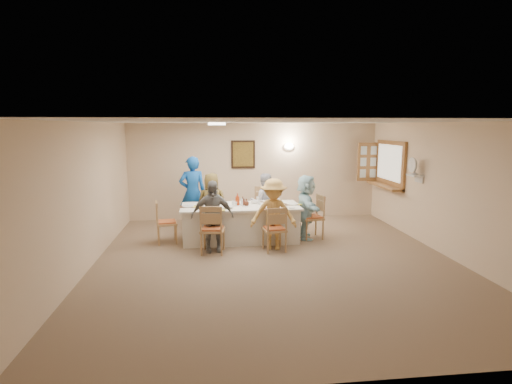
{
  "coord_description": "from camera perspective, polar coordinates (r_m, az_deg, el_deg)",
  "views": [
    {
      "loc": [
        -1.15,
        -6.85,
        2.44
      ],
      "look_at": [
        -0.2,
        1.4,
        1.05
      ],
      "focal_mm": 28.0,
      "sensor_mm": 36.0,
      "label": 1
    }
  ],
  "objects": [
    {
      "name": "plate_br",
      "position": [
        8.94,
        1.41,
        -1.25
      ],
      "size": [
        0.25,
        0.25,
        0.02
      ],
      "primitive_type": "cylinder",
      "color": "white",
      "rests_on": "dining_table"
    },
    {
      "name": "napkin_le",
      "position": [
        8.4,
        -8.47,
        -2.07
      ],
      "size": [
        0.15,
        0.15,
        0.01
      ],
      "primitive_type": "cube",
      "color": "yellow",
      "rests_on": "dining_table"
    },
    {
      "name": "diner_right_end",
      "position": [
        8.7,
        7.15,
        -2.12
      ],
      "size": [
        1.37,
        0.64,
        1.4
      ],
      "primitive_type": "imported",
      "rotation": [
        0.0,
        0.0,
        1.48
      ],
      "color": "#C2EEF7",
      "rests_on": "ground"
    },
    {
      "name": "teacup_a",
      "position": [
        8.15,
        -7.57,
        -2.15
      ],
      "size": [
        0.14,
        0.14,
        0.09
      ],
      "primitive_type": "imported",
      "rotation": [
        0.0,
        0.0,
        0.1
      ],
      "color": "white",
      "rests_on": "dining_table"
    },
    {
      "name": "condiment_brown",
      "position": [
        8.54,
        -1.9,
        -1.23
      ],
      "size": [
        0.08,
        0.08,
        0.18
      ],
      "primitive_type": "imported",
      "rotation": [
        0.0,
        0.0,
        0.01
      ],
      "color": "#512515",
      "rests_on": "dining_table"
    },
    {
      "name": "chair_left_end",
      "position": [
        8.56,
        -12.64,
        -4.18
      ],
      "size": [
        0.49,
        0.49,
        0.9
      ],
      "primitive_type": null,
      "rotation": [
        0.0,
        0.0,
        1.74
      ],
      "color": "tan",
      "rests_on": "ground"
    },
    {
      "name": "napkin_fr",
      "position": [
        8.11,
        3.54,
        -2.41
      ],
      "size": [
        0.14,
        0.14,
        0.01
      ],
      "primitive_type": "cube",
      "color": "yellow",
      "rests_on": "dining_table"
    },
    {
      "name": "placemat_fr",
      "position": [
        8.13,
        2.22,
        -2.41
      ],
      "size": [
        0.36,
        0.27,
        0.01
      ],
      "primitive_type": "cube",
      "color": "#472B19",
      "rests_on": "dining_table"
    },
    {
      "name": "condiment_ketchup",
      "position": [
        8.49,
        -2.67,
        -1.05
      ],
      "size": [
        0.16,
        0.16,
        0.26
      ],
      "primitive_type": "imported",
      "rotation": [
        0.0,
        0.0,
        0.35
      ],
      "color": "#B4350F",
      "rests_on": "dining_table"
    },
    {
      "name": "placemat_re",
      "position": [
        8.62,
        5.22,
        -1.75
      ],
      "size": [
        0.32,
        0.24,
        0.01
      ],
      "primitive_type": "cube",
      "color": "#472B19",
      "rests_on": "dining_table"
    },
    {
      "name": "condiment_malt",
      "position": [
        8.44,
        -1.38,
        -1.47
      ],
      "size": [
        0.13,
        0.13,
        0.15
      ],
      "primitive_type": "imported",
      "rotation": [
        0.0,
        0.0,
        -0.05
      ],
      "color": "#512515",
      "rests_on": "dining_table"
    },
    {
      "name": "napkin_re",
      "position": [
        8.61,
        6.46,
        -1.74
      ],
      "size": [
        0.15,
        0.15,
        0.01
      ],
      "primitive_type": "cube",
      "color": "yellow",
      "rests_on": "dining_table"
    },
    {
      "name": "chair_front_right",
      "position": [
        7.83,
        2.63,
        -5.21
      ],
      "size": [
        0.48,
        0.48,
        0.9
      ],
      "primitive_type": null,
      "rotation": [
        0.0,
        0.0,
        3.27
      ],
      "color": "tan",
      "rests_on": "ground"
    },
    {
      "name": "chair_front_left",
      "position": [
        7.73,
        -6.22,
        -5.22
      ],
      "size": [
        0.52,
        0.52,
        0.97
      ],
      "primitive_type": null,
      "rotation": [
        0.0,
        0.0,
        3.0
      ],
      "color": "tan",
      "rests_on": "ground"
    },
    {
      "name": "wall_sconce",
      "position": [
        10.51,
        4.73,
        6.52
      ],
      "size": [
        0.26,
        0.09,
        0.18
      ],
      "primitive_type": "ellipsoid",
      "color": "white",
      "rests_on": "room_walls"
    },
    {
      "name": "ceiling_light",
      "position": [
        8.35,
        -5.62,
        9.66
      ],
      "size": [
        0.36,
        0.36,
        0.05
      ],
      "primitive_type": "cylinder",
      "color": "white",
      "rests_on": "room_walls"
    },
    {
      "name": "plate_bl",
      "position": [
        8.86,
        -6.31,
        -1.41
      ],
      "size": [
        0.25,
        0.25,
        0.02
      ],
      "primitive_type": "cylinder",
      "color": "white",
      "rests_on": "dining_table"
    },
    {
      "name": "diner_back_left",
      "position": [
        9.13,
        -6.31,
        -1.59
      ],
      "size": [
        0.74,
        0.54,
        1.39
      ],
      "primitive_type": "imported",
      "rotation": [
        0.0,
        0.0,
        3.07
      ],
      "color": "brown",
      "rests_on": "ground"
    },
    {
      "name": "napkin_bl",
      "position": [
        8.81,
        -5.13,
        -1.47
      ],
      "size": [
        0.15,
        0.15,
        0.01
      ],
      "primitive_type": "cube",
      "color": "yellow",
      "rests_on": "dining_table"
    },
    {
      "name": "teacup_b",
      "position": [
        9.02,
        0.3,
        -0.95
      ],
      "size": [
        0.15,
        0.15,
        0.09
      ],
      "primitive_type": "imported",
      "rotation": [
        0.0,
        0.0,
        -0.34
      ],
      "color": "white",
      "rests_on": "dining_table"
    },
    {
      "name": "drinking_glass",
      "position": [
        8.5,
        -3.26,
        -1.53
      ],
      "size": [
        0.06,
        0.06,
        0.09
      ],
      "primitive_type": "cylinder",
      "color": "silver",
      "rests_on": "dining_table"
    },
    {
      "name": "chair_right_end",
      "position": [
        8.78,
        7.94,
        -3.51
      ],
      "size": [
        0.52,
        0.52,
        0.95
      ],
      "primitive_type": null,
      "rotation": [
        0.0,
        0.0,
        -1.42
      ],
      "color": "tan",
      "rests_on": "ground"
    },
    {
      "name": "bowl_a",
      "position": [
        8.18,
        -3.97,
        -2.17
      ],
      "size": [
        0.25,
        0.25,
        0.05
      ],
      "primitive_type": "imported",
      "rotation": [
        0.0,
        0.0,
        0.08
      ],
      "color": "white",
      "rests_on": "dining_table"
    },
    {
      "name": "placemat_fl",
      "position": [
        8.03,
        -6.27,
        -2.6
      ],
      "size": [
        0.38,
        0.28,
        0.01
      ],
      "primitive_type": "cube",
      "color": "#472B19",
      "rests_on": "dining_table"
    },
    {
      "name": "chair_back_right",
      "position": [
        9.36,
        1.08,
        -2.41
      ],
      "size": [
        0.57,
        0.57,
        1.02
      ],
      "primitive_type": null,
      "rotation": [
        0.0,
        0.0,
        -0.18
      ],
      "color": "tan",
      "rests_on": "ground"
    },
    {
      "name": "dining_table",
      "position": [
        8.55,
        -2.21,
        -4.44
      ],
      "size": [
        2.49,
        1.06,
        0.76
      ],
      "primitive_type": "cube",
      "color": "white",
      "rests_on": "ground"
    },
    {
      "name": "fan_shelf",
      "position": [
        9.04,
        21.75,
        2.22
      ],
      "size": [
        0.22,
        0.36,
        0.03
      ],
      "primitive_type": "cube",
      "color": "white",
      "rests_on": "room_walls"
    },
    {
      "name": "plate_le",
      "position": [
        8.46,
        -9.68,
        -2.0
      ],
      "size": [
        0.25,
        0.25,
        0.02
      ],
      "primitive_type": "cylinder",
      "color": "white",
      "rests_on": "dining_table"
    },
    {
      "name": "wall_picture",
      "position": [
        10.38,
        -1.85,
        5.4
      ],
      "size": [
        0.62,
        0.05,
        0.72
      ],
      "color": "black",
      "rests_on": "room_walls"
    },
    {
      "name": "diner_back_right",
      "position": [
        9.21,
        1.18,
        -1.52
      ],
      "size": [
        0.7,
        0.57,
        1.36
      ],
      "primitive_type": "imported",
      "rotation": [
        0.0,
        0.0,
        3.1
      ],
      "color": "#B2B1BF",
      "rests_on": "ground"
    },
    {
      "name": "plate_fr",
      "position": [
        8.12,
        2.22,
        -2.35
      ],
      "size": [
        0.22,
        0.22,
        0.01
      ],
      "primitive_type": "cylinder",
      "color": "white",
      "rests_on": "dining_table"
    },
    {
      "name": "diner_front_left",
      "position": [
        7.79,
        -6.25,
        -3.45
      ],
      "size": [
        0.84,
        0.39,
        1.4
      ],
      "primitive_type": "imported",
      "rotation": [
        0.0,
        0.0,
        0.03
      ],
      "color": "gray",
      "rests_on": "ground"
    },
    {
      "name": "caregiver",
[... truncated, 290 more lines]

